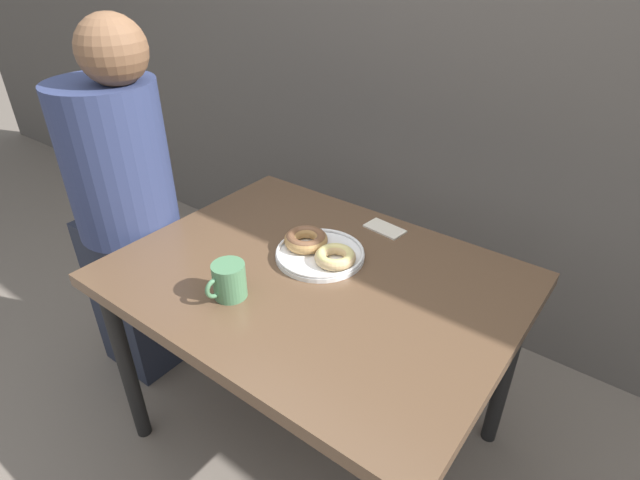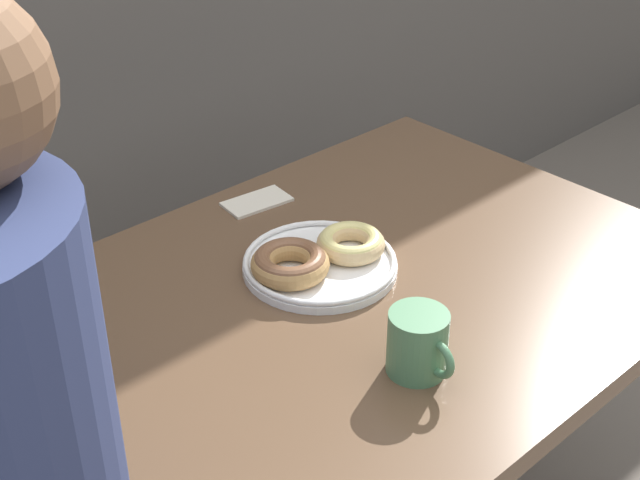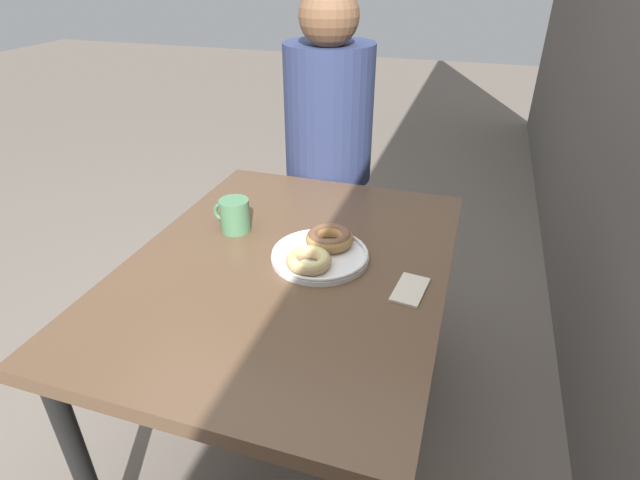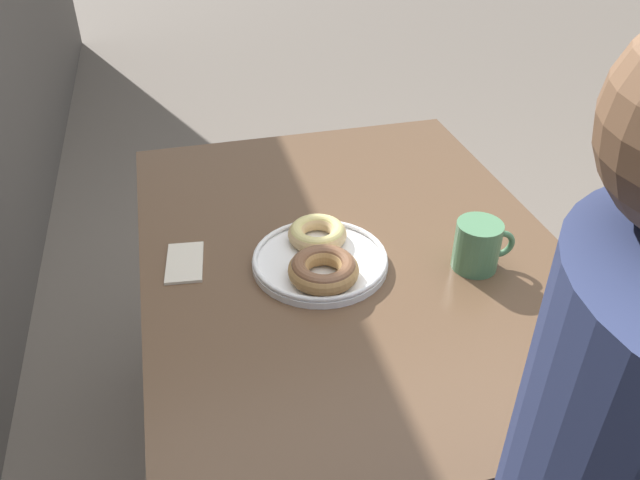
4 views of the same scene
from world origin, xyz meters
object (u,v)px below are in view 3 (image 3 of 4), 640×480
at_px(coffee_mug, 236,215).
at_px(person_figure, 329,157).
at_px(napkin, 410,289).
at_px(dining_table, 289,284).
at_px(donut_plate, 321,250).

relative_size(coffee_mug, person_figure, 0.09).
xyz_separation_m(coffee_mug, napkin, (0.15, 0.55, -0.05)).
distance_m(dining_table, donut_plate, 0.13).
bearing_deg(coffee_mug, donut_plate, 75.67).
height_order(dining_table, napkin, napkin).
height_order(dining_table, coffee_mug, coffee_mug).
bearing_deg(dining_table, donut_plate, 119.33).
relative_size(person_figure, napkin, 9.91).
distance_m(coffee_mug, napkin, 0.57).
distance_m(donut_plate, coffee_mug, 0.30).
xyz_separation_m(dining_table, napkin, (0.03, 0.34, 0.08)).
bearing_deg(napkin, coffee_mug, -105.34).
height_order(person_figure, napkin, person_figure).
relative_size(donut_plate, napkin, 2.19).
height_order(dining_table, donut_plate, donut_plate).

